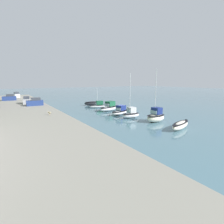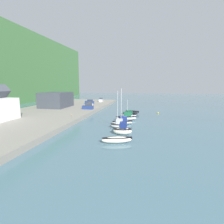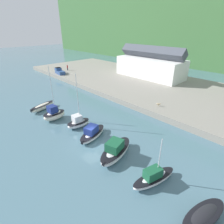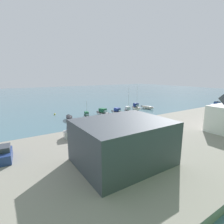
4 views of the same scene
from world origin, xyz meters
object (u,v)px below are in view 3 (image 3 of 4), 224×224
object	(u,v)px
pickup_truck_0	(59,71)
person_on_quay	(67,67)
moored_boat_1	(54,114)
moored_boat_0	(43,107)
dog_on_quay	(159,104)
moored_boat_2	(78,122)
moored_boat_4	(116,150)
moored_boat_6	(203,217)
moored_boat_3	(92,133)
moored_boat_5	(154,177)

from	to	relation	value
pickup_truck_0	person_on_quay	distance (m)	5.48
moored_boat_1	person_on_quay	world-z (taller)	moored_boat_1
pickup_truck_0	moored_boat_0	bearing A→B (deg)	-119.37
dog_on_quay	moored_boat_2	bearing A→B (deg)	-53.09
moored_boat_1	moored_boat_4	distance (m)	15.60
moored_boat_4	moored_boat_6	bearing A→B (deg)	-18.82
person_on_quay	pickup_truck_0	bearing A→B (deg)	-60.62
moored_boat_0	pickup_truck_0	distance (m)	27.23
moored_boat_4	moored_boat_6	world-z (taller)	moored_boat_4
pickup_truck_0	moored_boat_4	bearing A→B (deg)	-102.69
moored_boat_2	dog_on_quay	size ratio (longest dim) A/B	11.23
moored_boat_0	person_on_quay	xyz separation A→B (m)	(-24.69, 20.75, 1.68)
moored_boat_2	moored_boat_4	distance (m)	10.09
moored_boat_1	person_on_quay	distance (m)	37.01
moored_boat_0	moored_boat_2	bearing A→B (deg)	-9.45
moored_boat_4	person_on_quay	xyz separation A→B (m)	(-46.03, 19.96, 1.43)
moored_boat_2	moored_boat_3	world-z (taller)	moored_boat_2
moored_boat_6	person_on_quay	xyz separation A→B (m)	(-57.82, 20.65, 1.64)
moored_boat_0	moored_boat_2	xyz separation A→B (m)	(11.27, 1.51, 0.20)
moored_boat_2	moored_boat_3	bearing A→B (deg)	1.04
moored_boat_6	moored_boat_5	bearing A→B (deg)	-173.79
moored_boat_1	moored_boat_4	world-z (taller)	moored_boat_1
moored_boat_1	pickup_truck_0	size ratio (longest dim) A/B	2.05
moored_boat_3	pickup_truck_0	world-z (taller)	pickup_truck_0
moored_boat_2	moored_boat_4	bearing A→B (deg)	0.56
moored_boat_5	dog_on_quay	size ratio (longest dim) A/B	7.05
moored_boat_3	moored_boat_2	bearing A→B (deg)	158.45
moored_boat_6	pickup_truck_0	bearing A→B (deg)	176.46
pickup_truck_0	moored_boat_5	bearing A→B (deg)	-100.51
moored_boat_2	moored_boat_6	bearing A→B (deg)	0.93
moored_boat_5	person_on_quay	xyz separation A→B (m)	(-52.19, 20.03, 1.61)
moored_boat_5	dog_on_quay	distance (m)	19.18
moored_boat_3	dog_on_quay	bearing A→B (deg)	65.56
moored_boat_3	person_on_quay	xyz separation A→B (m)	(-40.33, 19.52, 1.57)
pickup_truck_0	person_on_quay	world-z (taller)	person_on_quay
moored_boat_4	moored_boat_0	bearing A→B (deg)	166.67
moored_boat_3	moored_boat_1	bearing A→B (deg)	170.52
moored_boat_2	person_on_quay	size ratio (longest dim) A/B	4.40
moored_boat_3	dog_on_quay	world-z (taller)	moored_boat_3
moored_boat_4	moored_boat_3	bearing A→B (deg)	160.11
moored_boat_0	moored_boat_5	size ratio (longest dim) A/B	1.03
moored_boat_1	pickup_truck_0	bearing A→B (deg)	148.14
moored_boat_5	moored_boat_0	bearing A→B (deg)	-164.51
moored_boat_4	moored_boat_6	distance (m)	11.82
moored_boat_1	moored_boat_2	distance (m)	5.77
moored_boat_2	moored_boat_6	world-z (taller)	moored_boat_2
moored_boat_3	moored_boat_4	world-z (taller)	moored_boat_4
moored_boat_3	moored_boat_0	bearing A→B (deg)	166.54
pickup_truck_0	moored_boat_3	bearing A→B (deg)	-104.77
pickup_truck_0	dog_on_quay	distance (m)	39.44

